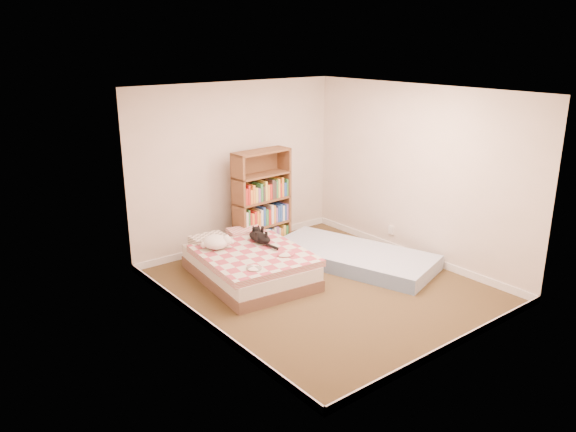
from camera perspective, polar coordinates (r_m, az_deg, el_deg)
room at (r=6.96m, az=3.73°, el=1.83°), size 3.51×4.01×2.51m
bed at (r=7.55m, az=-4.07°, el=-4.81°), size 1.43×1.87×0.47m
bookshelf at (r=8.50m, az=-2.74°, el=0.30°), size 0.93×0.36×1.53m
floor_mattress at (r=8.10m, az=6.61°, el=-4.13°), size 1.68×2.50×0.21m
black_cat at (r=7.70m, az=-3.02°, el=-2.11°), size 0.35×0.72×0.16m
white_dog at (r=7.50m, az=-7.27°, el=-2.63°), size 0.38×0.40×0.18m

